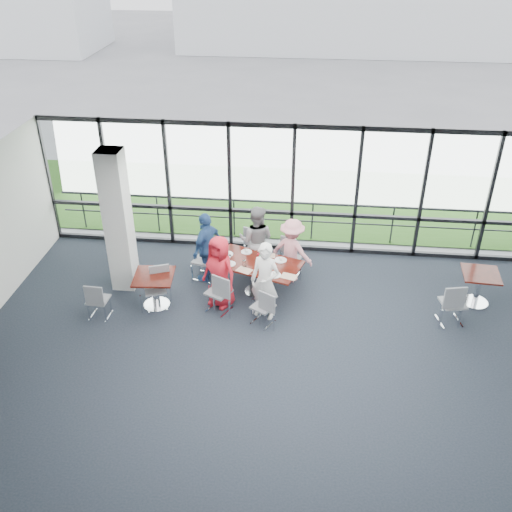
# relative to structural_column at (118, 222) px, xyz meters

# --- Properties ---
(floor) EXTENTS (12.00, 10.00, 0.02)m
(floor) POSITION_rel_structural_column_xyz_m (3.60, -3.00, -1.61)
(floor) COLOR black
(floor) RESTS_ON ground
(ceiling) EXTENTS (12.00, 10.00, 0.04)m
(ceiling) POSITION_rel_structural_column_xyz_m (3.60, -3.00, 1.60)
(ceiling) COLOR white
(ceiling) RESTS_ON ground
(curtain_wall_back) EXTENTS (12.00, 0.10, 3.20)m
(curtain_wall_back) POSITION_rel_structural_column_xyz_m (3.60, 2.00, 0.00)
(curtain_wall_back) COLOR white
(curtain_wall_back) RESTS_ON ground
(structural_column) EXTENTS (0.50, 0.50, 3.20)m
(structural_column) POSITION_rel_structural_column_xyz_m (0.00, 0.00, 0.00)
(structural_column) COLOR silver
(structural_column) RESTS_ON ground
(apron) EXTENTS (80.00, 70.00, 0.02)m
(apron) POSITION_rel_structural_column_xyz_m (3.60, 7.00, -1.62)
(apron) COLOR gray
(apron) RESTS_ON ground
(grass_strip) EXTENTS (80.00, 5.00, 0.01)m
(grass_strip) POSITION_rel_structural_column_xyz_m (3.60, 5.00, -1.59)
(grass_strip) COLOR #285318
(grass_strip) RESTS_ON ground
(hangar_aux) EXTENTS (10.00, 6.00, 4.00)m
(hangar_aux) POSITION_rel_structural_column_xyz_m (-14.40, 25.00, 0.40)
(hangar_aux) COLOR silver
(hangar_aux) RESTS_ON ground
(guard_rail) EXTENTS (12.00, 0.06, 0.06)m
(guard_rail) POSITION_rel_structural_column_xyz_m (3.60, 2.60, -1.10)
(guard_rail) COLOR #2D2D33
(guard_rail) RESTS_ON ground
(main_table) EXTENTS (2.06, 1.53, 0.75)m
(main_table) POSITION_rel_structural_column_xyz_m (2.97, 0.03, -0.98)
(main_table) COLOR black
(main_table) RESTS_ON ground
(side_table_left) EXTENTS (0.88, 0.88, 0.75)m
(side_table_left) POSITION_rel_structural_column_xyz_m (0.87, -0.70, -0.97)
(side_table_left) COLOR black
(side_table_left) RESTS_ON ground
(side_table_right) EXTENTS (0.80, 0.80, 0.75)m
(side_table_right) POSITION_rel_structural_column_xyz_m (7.67, 0.11, -0.99)
(side_table_right) COLOR black
(side_table_right) RESTS_ON ground
(diner_near_left) EXTENTS (0.94, 0.83, 1.61)m
(diner_near_left) POSITION_rel_structural_column_xyz_m (2.23, -0.49, -0.79)
(diner_near_left) COLOR red
(diner_near_left) RESTS_ON ground
(diner_near_right) EXTENTS (0.73, 0.63, 1.69)m
(diner_near_right) POSITION_rel_structural_column_xyz_m (3.21, -0.82, -0.75)
(diner_near_right) COLOR white
(diner_near_right) RESTS_ON ground
(diner_far_left) EXTENTS (0.86, 0.58, 1.67)m
(diner_far_left) POSITION_rel_structural_column_xyz_m (2.85, 0.86, -0.76)
(diner_far_left) COLOR gray
(diner_far_left) RESTS_ON ground
(diner_far_right) EXTENTS (1.10, 0.86, 1.52)m
(diner_far_right) POSITION_rel_structural_column_xyz_m (3.68, 0.61, -0.84)
(diner_far_right) COLOR pink
(diner_far_right) RESTS_ON ground
(diner_end) EXTENTS (0.89, 1.11, 1.66)m
(diner_end) POSITION_rel_structural_column_xyz_m (1.80, 0.45, -0.77)
(diner_end) COLOR #2A5089
(diner_end) RESTS_ON ground
(chair_main_nl) EXTENTS (0.61, 0.61, 0.92)m
(chair_main_nl) POSITION_rel_structural_column_xyz_m (2.23, -0.74, -1.14)
(chair_main_nl) COLOR gray
(chair_main_nl) RESTS_ON ground
(chair_main_nr) EXTENTS (0.55, 0.55, 0.82)m
(chair_main_nr) POSITION_rel_structural_column_xyz_m (3.19, -1.08, -1.19)
(chair_main_nr) COLOR gray
(chair_main_nr) RESTS_ON ground
(chair_main_fl) EXTENTS (0.59, 0.59, 0.92)m
(chair_main_fl) POSITION_rel_structural_column_xyz_m (2.79, 1.00, -1.14)
(chair_main_fl) COLOR gray
(chair_main_fl) RESTS_ON ground
(chair_main_fr) EXTENTS (0.54, 0.54, 0.85)m
(chair_main_fr) POSITION_rel_structural_column_xyz_m (3.65, 0.84, -1.18)
(chair_main_fr) COLOR gray
(chair_main_fr) RESTS_ON ground
(chair_main_end) EXTENTS (0.57, 0.57, 0.94)m
(chair_main_end) POSITION_rel_structural_column_xyz_m (1.72, 0.47, -1.13)
(chair_main_end) COLOR gray
(chair_main_end) RESTS_ON ground
(chair_spare_la) EXTENTS (0.43, 0.43, 0.84)m
(chair_spare_la) POSITION_rel_structural_column_xyz_m (-0.18, -1.21, -1.18)
(chair_spare_la) COLOR gray
(chair_spare_la) RESTS_ON ground
(chair_spare_lb) EXTENTS (0.57, 0.57, 0.90)m
(chair_spare_lb) POSITION_rel_structural_column_xyz_m (0.89, -0.75, -1.15)
(chair_spare_lb) COLOR gray
(chair_spare_lb) RESTS_ON ground
(chair_spare_r) EXTENTS (0.55, 0.55, 0.95)m
(chair_spare_r) POSITION_rel_structural_column_xyz_m (6.99, -0.65, -1.12)
(chair_spare_r) COLOR gray
(chair_spare_r) RESTS_ON ground
(plate_nl) EXTENTS (0.24, 0.24, 0.01)m
(plate_nl) POSITION_rel_structural_column_xyz_m (2.39, -0.09, -0.84)
(plate_nl) COLOR white
(plate_nl) RESTS_ON main_table
(plate_nr) EXTENTS (0.27, 0.27, 0.01)m
(plate_nr) POSITION_rel_structural_column_xyz_m (3.37, -0.42, -0.84)
(plate_nr) COLOR white
(plate_nr) RESTS_ON main_table
(plate_fl) EXTENTS (0.25, 0.25, 0.01)m
(plate_fl) POSITION_rel_structural_column_xyz_m (2.68, 0.45, -0.84)
(plate_fl) COLOR white
(plate_fl) RESTS_ON main_table
(plate_fr) EXTENTS (0.27, 0.27, 0.01)m
(plate_fr) POSITION_rel_structural_column_xyz_m (3.46, 0.18, -0.84)
(plate_fr) COLOR white
(plate_fr) RESTS_ON main_table
(plate_end) EXTENTS (0.28, 0.28, 0.01)m
(plate_end) POSITION_rel_structural_column_xyz_m (2.26, 0.31, -0.84)
(plate_end) COLOR white
(plate_end) RESTS_ON main_table
(tumbler_a) EXTENTS (0.08, 0.08, 0.15)m
(tumbler_a) POSITION_rel_structural_column_xyz_m (2.70, -0.15, -0.77)
(tumbler_a) COLOR white
(tumbler_a) RESTS_ON main_table
(tumbler_b) EXTENTS (0.08, 0.08, 0.15)m
(tumbler_b) POSITION_rel_structural_column_xyz_m (3.17, -0.18, -0.77)
(tumbler_b) COLOR white
(tumbler_b) RESTS_ON main_table
(tumbler_c) EXTENTS (0.07, 0.07, 0.14)m
(tumbler_c) POSITION_rel_structural_column_xyz_m (3.14, 0.26, -0.78)
(tumbler_c) COLOR white
(tumbler_c) RESTS_ON main_table
(tumbler_d) EXTENTS (0.07, 0.07, 0.13)m
(tumbler_d) POSITION_rel_structural_column_xyz_m (2.36, 0.07, -0.78)
(tumbler_d) COLOR white
(tumbler_d) RESTS_ON main_table
(menu_a) EXTENTS (0.38, 0.34, 0.00)m
(menu_a) POSITION_rel_structural_column_xyz_m (2.72, -0.30, -0.85)
(menu_a) COLOR beige
(menu_a) RESTS_ON main_table
(menu_b) EXTENTS (0.38, 0.31, 0.00)m
(menu_b) POSITION_rel_structural_column_xyz_m (3.67, -0.44, -0.85)
(menu_b) COLOR beige
(menu_b) RESTS_ON main_table
(menu_c) EXTENTS (0.29, 0.20, 0.00)m
(menu_c) POSITION_rel_structural_column_xyz_m (3.18, 0.36, -0.85)
(menu_c) COLOR beige
(menu_c) RESTS_ON main_table
(condiment_caddy) EXTENTS (0.10, 0.07, 0.04)m
(condiment_caddy) POSITION_rel_structural_column_xyz_m (3.03, 0.08, -0.83)
(condiment_caddy) COLOR black
(condiment_caddy) RESTS_ON main_table
(ketchup_bottle) EXTENTS (0.06, 0.06, 0.18)m
(ketchup_bottle) POSITION_rel_structural_column_xyz_m (2.98, 0.11, -0.76)
(ketchup_bottle) COLOR maroon
(ketchup_bottle) RESTS_ON main_table
(green_bottle) EXTENTS (0.05, 0.05, 0.20)m
(green_bottle) POSITION_rel_structural_column_xyz_m (3.03, 0.01, -0.75)
(green_bottle) COLOR #22803C
(green_bottle) RESTS_ON main_table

